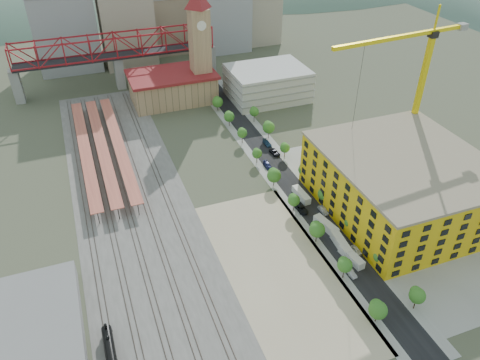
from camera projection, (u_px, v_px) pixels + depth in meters
name	position (u px, v px, depth m)	size (l,w,h in m)	color
ground	(250.00, 200.00, 151.10)	(400.00, 400.00, 0.00)	#474C38
ballast_strip	(129.00, 193.00, 154.18)	(36.00, 165.00, 0.06)	#605E59
dirt_lot	(279.00, 270.00, 125.71)	(28.00, 67.00, 0.06)	tan
street_asphalt	(276.00, 167.00, 167.22)	(12.00, 170.00, 0.06)	black
sidewalk_west	(262.00, 170.00, 165.65)	(3.00, 170.00, 0.04)	gray
sidewalk_east	(290.00, 164.00, 168.81)	(3.00, 170.00, 0.04)	gray
construction_pad	(405.00, 206.00, 148.66)	(50.00, 90.00, 0.06)	gray
rail_tracks	(124.00, 194.00, 153.59)	(26.56, 160.00, 0.18)	#382B23
platform_canopies	(102.00, 146.00, 171.62)	(16.00, 80.00, 4.12)	#D66E52
station_hall	(173.00, 87.00, 208.91)	(38.00, 24.00, 13.10)	tan
clock_tower	(199.00, 36.00, 198.53)	(12.00, 12.00, 52.00)	tan
parking_garage	(267.00, 83.00, 211.29)	(34.00, 26.00, 14.00)	silver
truss_bridge	(116.00, 49.00, 213.87)	(94.00, 9.60, 25.60)	gray
construction_building	(403.00, 184.00, 142.44)	(44.60, 50.60, 18.80)	yellow
warehouse	(32.00, 326.00, 107.61)	(22.00, 32.00, 5.00)	gray
street_trees	(288.00, 182.00, 159.55)	(15.40, 124.40, 8.00)	#366D20
skyline	(166.00, 12.00, 249.66)	(133.00, 46.00, 60.00)	#9EA0A3
distant_hills	(188.00, 93.00, 409.46)	(647.00, 264.00, 227.00)	#4C6B59
tower_crane	(416.00, 73.00, 151.04)	(51.35, 6.51, 54.89)	yellow
site_trailer_a	(351.00, 257.00, 128.06)	(2.32, 8.83, 2.42)	silver
site_trailer_b	(341.00, 244.00, 132.24)	(2.45, 9.32, 2.55)	silver
site_trailer_c	(326.00, 225.00, 138.89)	(2.39, 9.07, 2.48)	silver
site_trailer_d	(301.00, 195.00, 151.46)	(2.29, 8.68, 2.38)	silver
car_0	(349.00, 270.00, 124.68)	(1.76, 4.38, 1.49)	silver
car_1	(351.00, 273.00, 123.87)	(1.45, 4.15, 1.37)	#AEAFB4
car_2	(301.00, 209.00, 146.12)	(2.64, 5.72, 1.59)	black
car_3	(267.00, 165.00, 166.91)	(2.01, 4.94, 1.43)	navy
car_4	(356.00, 250.00, 130.88)	(1.64, 4.07, 1.39)	white
car_5	(323.00, 211.00, 145.49)	(1.58, 4.54, 1.50)	#A8A9AE
car_6	(275.00, 153.00, 173.91)	(2.49, 5.40, 1.50)	black
car_7	(267.00, 143.00, 179.64)	(2.07, 5.09, 1.48)	navy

